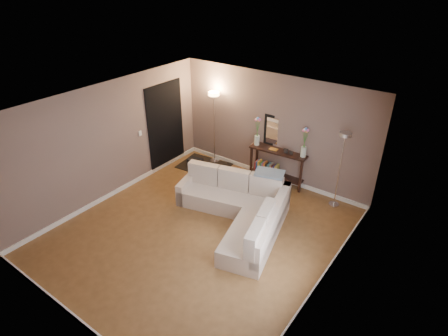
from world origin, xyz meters
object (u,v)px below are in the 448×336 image
Objects in this scene: floor_lamp_lit at (214,114)px; console_table at (275,163)px; floor_lamp_unlit at (342,155)px; sectional_sofa at (241,207)px.

console_table is at bearing 1.08° from floor_lamp_lit.
floor_lamp_lit is 1.10× the size of floor_lamp_unlit.
console_table is (-0.23, 1.79, 0.18)m from sectional_sofa.
floor_lamp_lit reaches higher than sectional_sofa.
floor_lamp_lit reaches higher than console_table.
floor_lamp_lit is at bearing -178.92° from console_table.
sectional_sofa is 2.88m from floor_lamp_lit.
floor_lamp_unlit is at bearing -4.37° from console_table.
console_table is 0.81× the size of floor_lamp_unlit.
sectional_sofa is at bearing -41.08° from floor_lamp_lit.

